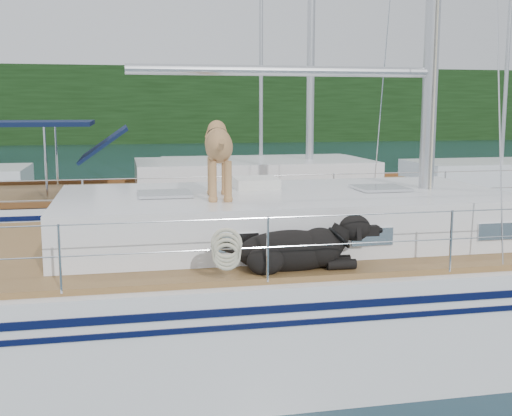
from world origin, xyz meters
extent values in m
plane|color=black|center=(0.00, 0.00, 0.00)|extent=(120.00, 120.00, 0.00)
cube|color=black|center=(0.00, 45.00, 3.00)|extent=(90.00, 3.00, 6.00)
cube|color=#595147|center=(0.00, 46.20, 0.60)|extent=(92.00, 1.00, 1.20)
cube|color=white|center=(0.00, 0.00, 0.50)|extent=(12.00, 3.80, 1.40)
cube|color=olive|center=(0.00, 0.00, 1.23)|extent=(11.52, 3.50, 0.06)
cube|color=white|center=(0.80, 0.00, 1.54)|extent=(5.20, 2.50, 0.55)
cylinder|color=silver|center=(0.80, 0.00, 3.21)|extent=(3.60, 0.12, 0.12)
cylinder|color=silver|center=(0.00, -1.75, 1.82)|extent=(10.56, 0.01, 0.01)
cylinder|color=silver|center=(0.00, 1.75, 1.82)|extent=(10.56, 0.01, 0.01)
cube|color=#1B3DAA|center=(-1.38, 1.54, 1.28)|extent=(0.63, 0.48, 0.04)
cube|color=silver|center=(0.54, 0.40, 1.88)|extent=(0.53, 0.44, 0.13)
torus|color=beige|center=(-0.19, -1.83, 1.62)|extent=(0.36, 0.19, 0.35)
cube|color=white|center=(0.40, 5.70, 0.45)|extent=(11.00, 3.50, 1.30)
cube|color=olive|center=(0.40, 5.70, 1.10)|extent=(10.56, 3.29, 0.06)
cube|color=white|center=(1.60, 5.70, 1.45)|extent=(4.80, 2.30, 0.55)
cube|color=#0D1836|center=(-2.80, 5.70, 2.50)|extent=(2.40, 2.30, 0.08)
cube|color=white|center=(4.00, 16.00, 0.40)|extent=(7.20, 3.00, 1.10)
cylinder|color=silver|center=(4.00, 16.00, 6.00)|extent=(0.14, 0.14, 11.00)
cube|color=white|center=(12.00, 13.00, 0.40)|extent=(6.40, 3.00, 1.10)
cylinder|color=silver|center=(12.00, 13.00, 6.00)|extent=(0.14, 0.14, 11.00)
camera|label=1|loc=(-1.06, -7.25, 2.79)|focal=45.00mm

